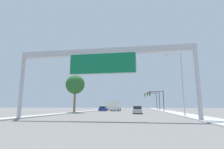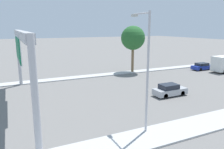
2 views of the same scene
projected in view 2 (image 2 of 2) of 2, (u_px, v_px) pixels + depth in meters
median_strip_left at (217, 63)px, 50.40m from camera, size 2.00×120.00×0.15m
sign_gantry at (21, 46)px, 21.91m from camera, size 20.35×0.73×7.96m
car_near_center at (202, 66)px, 43.32m from camera, size 1.84×4.57×1.38m
car_far_left at (170, 90)px, 26.92m from camera, size 1.75×4.20×1.48m
palm_tree_background at (133, 38)px, 39.51m from camera, size 4.36×4.36×8.57m
street_lamp_right at (146, 64)px, 16.68m from camera, size 2.49×0.28×9.48m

